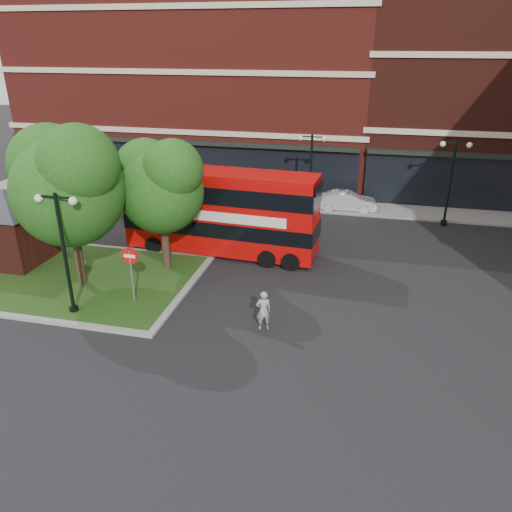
% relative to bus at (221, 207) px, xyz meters
% --- Properties ---
extents(ground, '(120.00, 120.00, 0.00)m').
position_rel_bus_xyz_m(ground, '(1.59, -7.63, -2.44)').
color(ground, black).
rests_on(ground, ground).
extents(pavement_far, '(44.00, 3.00, 0.12)m').
position_rel_bus_xyz_m(pavement_far, '(1.59, 8.87, -2.38)').
color(pavement_far, slate).
rests_on(pavement_far, ground).
extents(terrace_far_left, '(26.00, 12.00, 14.00)m').
position_rel_bus_xyz_m(terrace_far_left, '(-6.41, 16.37, 4.56)').
color(terrace_far_left, maroon).
rests_on(terrace_far_left, ground).
extents(terrace_far_right, '(18.00, 12.00, 16.00)m').
position_rel_bus_xyz_m(terrace_far_right, '(15.59, 16.37, 5.56)').
color(terrace_far_right, '#471911').
rests_on(terrace_far_right, ground).
extents(traffic_island, '(12.60, 7.60, 0.15)m').
position_rel_bus_xyz_m(traffic_island, '(-6.41, -4.63, -2.37)').
color(traffic_island, gray).
rests_on(traffic_island, ground).
extents(kiosk, '(6.51, 6.51, 3.60)m').
position_rel_bus_xyz_m(kiosk, '(-9.41, -3.63, -0.13)').
color(kiosk, '#471911').
rests_on(kiosk, traffic_island).
extents(tree_island_west, '(5.40, 4.71, 7.21)m').
position_rel_bus_xyz_m(tree_island_west, '(-5.01, -5.05, 2.35)').
color(tree_island_west, '#2D2116').
rests_on(tree_island_west, ground).
extents(tree_island_east, '(4.46, 3.90, 6.29)m').
position_rel_bus_xyz_m(tree_island_east, '(-1.99, -2.57, 1.80)').
color(tree_island_east, '#2D2116').
rests_on(tree_island_east, ground).
extents(lamp_island, '(1.72, 0.36, 5.00)m').
position_rel_bus_xyz_m(lamp_island, '(-3.91, -7.43, 0.39)').
color(lamp_island, black).
rests_on(lamp_island, ground).
extents(lamp_far_left, '(1.72, 0.36, 5.00)m').
position_rel_bus_xyz_m(lamp_far_left, '(3.59, 6.87, 0.39)').
color(lamp_far_left, black).
rests_on(lamp_far_left, ground).
extents(lamp_far_right, '(1.72, 0.36, 5.00)m').
position_rel_bus_xyz_m(lamp_far_right, '(11.59, 6.87, 0.39)').
color(lamp_far_right, black).
rests_on(lamp_far_right, ground).
extents(bus, '(9.87, 2.85, 3.72)m').
position_rel_bus_xyz_m(bus, '(0.00, 0.00, 0.00)').
color(bus, '#B80907').
rests_on(bus, ground).
extents(woman, '(0.67, 0.55, 1.58)m').
position_rel_bus_xyz_m(woman, '(3.71, -6.80, -1.65)').
color(woman, gray).
rests_on(woman, ground).
extents(car_silver, '(4.17, 1.95, 1.38)m').
position_rel_bus_xyz_m(car_silver, '(-3.20, 6.87, -1.75)').
color(car_silver, '#AAACB1').
rests_on(car_silver, ground).
extents(car_white, '(3.84, 1.56, 1.24)m').
position_rel_bus_xyz_m(car_white, '(5.78, 8.37, -1.82)').
color(car_white, silver).
rests_on(car_white, ground).
extents(no_entry_sign, '(0.70, 0.09, 2.53)m').
position_rel_bus_xyz_m(no_entry_sign, '(-1.91, -6.13, -0.64)').
color(no_entry_sign, slate).
rests_on(no_entry_sign, ground).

